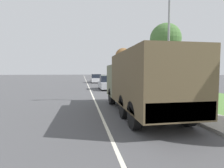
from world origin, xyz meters
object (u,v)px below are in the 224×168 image
at_px(military_truck, 142,81).
at_px(car_second_ahead, 96,79).
at_px(car_nearest_ahead, 107,83).
at_px(lamp_post, 166,33).
at_px(pickup_truck, 171,83).

height_order(military_truck, car_second_ahead, military_truck).
xyz_separation_m(military_truck, car_nearest_ahead, (-0.03, 12.31, -0.93)).
distance_m(car_nearest_ahead, lamp_post, 10.80).
bearing_deg(military_truck, lamp_post, 45.59).
distance_m(car_nearest_ahead, pickup_truck, 7.31).
relative_size(car_nearest_ahead, lamp_post, 0.55).
height_order(car_second_ahead, lamp_post, lamp_post).
height_order(car_nearest_ahead, pickup_truck, pickup_truck).
distance_m(military_truck, pickup_truck, 10.15).
bearing_deg(car_nearest_ahead, lamp_post, -75.41).
bearing_deg(military_truck, pickup_truck, 53.74).
distance_m(car_second_ahead, pickup_truck, 18.00).
bearing_deg(car_nearest_ahead, military_truck, -89.88).
bearing_deg(lamp_post, pickup_truck, 58.17).
bearing_deg(pickup_truck, military_truck, -126.26).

